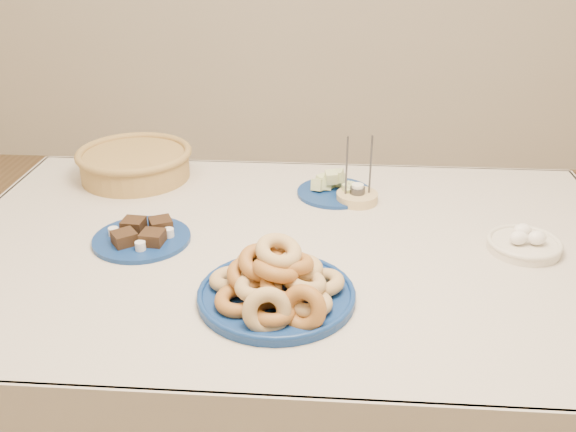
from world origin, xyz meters
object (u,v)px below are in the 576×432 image
object	(u,v)px
donut_platter	(277,284)
brownie_plate	(142,236)
melon_plate	(335,188)
wicker_basket	(135,163)
dining_table	(289,280)
egg_bowl	(524,243)
candle_holder	(357,196)

from	to	relation	value
donut_platter	brownie_plate	world-z (taller)	donut_platter
melon_plate	brownie_plate	bearing A→B (deg)	-145.26
donut_platter	wicker_basket	xyz separation A→B (m)	(-0.49, 0.65, 0.01)
dining_table	egg_bowl	size ratio (longest dim) A/B	7.85
donut_platter	melon_plate	world-z (taller)	donut_platter
brownie_plate	donut_platter	bearing A→B (deg)	-34.19
dining_table	melon_plate	bearing A→B (deg)	71.04
brownie_plate	wicker_basket	xyz separation A→B (m)	(-0.13, 0.41, 0.04)
brownie_plate	candle_holder	size ratio (longest dim) A/B	1.51
donut_platter	brownie_plate	distance (m)	0.43
brownie_plate	egg_bowl	distance (m)	0.94
melon_plate	egg_bowl	distance (m)	0.55
melon_plate	egg_bowl	size ratio (longest dim) A/B	1.27
egg_bowl	melon_plate	bearing A→B (deg)	146.30
brownie_plate	candle_holder	world-z (taller)	candle_holder
dining_table	brownie_plate	size ratio (longest dim) A/B	5.81
melon_plate	wicker_basket	size ratio (longest dim) A/B	0.70
wicker_basket	egg_bowl	world-z (taller)	wicker_basket
dining_table	wicker_basket	xyz separation A→B (m)	(-0.50, 0.39, 0.16)
dining_table	wicker_basket	size ratio (longest dim) A/B	4.37
dining_table	candle_holder	bearing A→B (deg)	56.58
candle_holder	brownie_plate	bearing A→B (deg)	-152.97
brownie_plate	egg_bowl	size ratio (longest dim) A/B	1.35
melon_plate	dining_table	bearing A→B (deg)	-108.96
egg_bowl	brownie_plate	bearing A→B (deg)	-178.62
donut_platter	candle_holder	world-z (taller)	candle_holder
candle_holder	egg_bowl	distance (m)	0.47
dining_table	donut_platter	xyz separation A→B (m)	(-0.01, -0.26, 0.15)
dining_table	melon_plate	world-z (taller)	melon_plate
dining_table	melon_plate	distance (m)	0.36
candle_holder	egg_bowl	bearing A→B (deg)	-32.47
egg_bowl	dining_table	bearing A→B (deg)	-179.12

